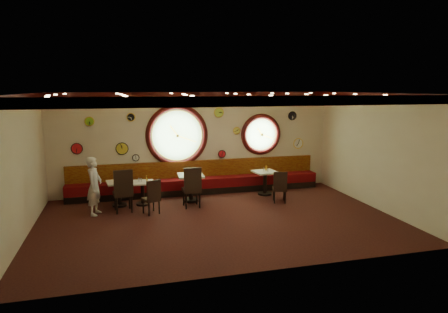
% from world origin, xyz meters
% --- Properties ---
extents(floor, '(9.00, 6.00, 0.00)m').
position_xyz_m(floor, '(0.00, 0.00, 0.00)').
color(floor, black).
rests_on(floor, ground).
extents(ceiling, '(9.00, 6.00, 0.02)m').
position_xyz_m(ceiling, '(0.00, 0.00, 3.20)').
color(ceiling, '#CA8A39').
rests_on(ceiling, wall_back).
extents(wall_back, '(9.00, 0.02, 3.20)m').
position_xyz_m(wall_back, '(0.00, 3.00, 1.60)').
color(wall_back, beige).
rests_on(wall_back, floor).
extents(wall_front, '(9.00, 0.02, 3.20)m').
position_xyz_m(wall_front, '(0.00, -3.00, 1.60)').
color(wall_front, beige).
rests_on(wall_front, floor).
extents(wall_left, '(0.02, 6.00, 3.20)m').
position_xyz_m(wall_left, '(-4.50, 0.00, 1.60)').
color(wall_left, beige).
rests_on(wall_left, floor).
extents(wall_right, '(0.02, 6.00, 3.20)m').
position_xyz_m(wall_right, '(4.50, 0.00, 1.60)').
color(wall_right, beige).
rests_on(wall_right, floor).
extents(molding_back, '(9.00, 0.10, 0.18)m').
position_xyz_m(molding_back, '(0.00, 2.95, 3.11)').
color(molding_back, '#390A0A').
rests_on(molding_back, wall_back).
extents(molding_front, '(9.00, 0.10, 0.18)m').
position_xyz_m(molding_front, '(0.00, -2.95, 3.11)').
color(molding_front, '#390A0A').
rests_on(molding_front, wall_back).
extents(molding_left, '(0.10, 6.00, 0.18)m').
position_xyz_m(molding_left, '(-4.45, 0.00, 3.11)').
color(molding_left, '#390A0A').
rests_on(molding_left, wall_back).
extents(molding_right, '(0.10, 6.00, 0.18)m').
position_xyz_m(molding_right, '(4.45, 0.00, 3.11)').
color(molding_right, '#390A0A').
rests_on(molding_right, wall_back).
extents(banquette_base, '(8.00, 0.55, 0.20)m').
position_xyz_m(banquette_base, '(0.00, 2.72, 0.10)').
color(banquette_base, black).
rests_on(banquette_base, floor).
extents(banquette_seat, '(8.00, 0.55, 0.30)m').
position_xyz_m(banquette_seat, '(0.00, 2.72, 0.35)').
color(banquette_seat, '#56070C').
rests_on(banquette_seat, banquette_base).
extents(banquette_back, '(8.00, 0.10, 0.55)m').
position_xyz_m(banquette_back, '(0.00, 2.94, 0.75)').
color(banquette_back, '#601207').
rests_on(banquette_back, wall_back).
extents(porthole_left_glass, '(1.66, 0.02, 1.66)m').
position_xyz_m(porthole_left_glass, '(-0.60, 3.00, 1.85)').
color(porthole_left_glass, '#78AD68').
rests_on(porthole_left_glass, wall_back).
extents(porthole_left_frame, '(1.98, 0.18, 1.98)m').
position_xyz_m(porthole_left_frame, '(-0.60, 2.98, 1.85)').
color(porthole_left_frame, '#390A0A').
rests_on(porthole_left_frame, wall_back).
extents(porthole_left_ring, '(1.61, 0.03, 1.61)m').
position_xyz_m(porthole_left_ring, '(-0.60, 2.95, 1.85)').
color(porthole_left_ring, yellow).
rests_on(porthole_left_ring, wall_back).
extents(porthole_right_glass, '(1.10, 0.02, 1.10)m').
position_xyz_m(porthole_right_glass, '(2.20, 3.00, 1.80)').
color(porthole_right_glass, '#78AD68').
rests_on(porthole_right_glass, wall_back).
extents(porthole_right_frame, '(1.38, 0.18, 1.38)m').
position_xyz_m(porthole_right_frame, '(2.20, 2.98, 1.80)').
color(porthole_right_frame, '#390A0A').
rests_on(porthole_right_frame, wall_back).
extents(porthole_right_ring, '(1.09, 0.03, 1.09)m').
position_xyz_m(porthole_right_ring, '(2.20, 2.95, 1.80)').
color(porthole_right_ring, yellow).
rests_on(porthole_right_ring, wall_back).
extents(wall_clock_0, '(0.34, 0.03, 0.34)m').
position_xyz_m(wall_clock_0, '(3.55, 2.96, 1.45)').
color(wall_clock_0, white).
rests_on(wall_clock_0, wall_back).
extents(wall_clock_1, '(0.26, 0.03, 0.26)m').
position_xyz_m(wall_clock_1, '(-3.20, 2.96, 2.35)').
color(wall_clock_1, '#76C327').
rests_on(wall_clock_1, wall_back).
extents(wall_clock_2, '(0.24, 0.03, 0.24)m').
position_xyz_m(wall_clock_2, '(-2.00, 2.96, 2.45)').
color(wall_clock_2, black).
rests_on(wall_clock_2, wall_back).
extents(wall_clock_3, '(0.24, 0.03, 0.24)m').
position_xyz_m(wall_clock_3, '(0.85, 2.96, 1.20)').
color(wall_clock_3, red).
rests_on(wall_clock_3, wall_back).
extents(wall_clock_4, '(0.22, 0.03, 0.22)m').
position_xyz_m(wall_clock_4, '(1.35, 2.96, 1.95)').
color(wall_clock_4, '#CED647').
rests_on(wall_clock_4, wall_back).
extents(wall_clock_5, '(0.28, 0.03, 0.28)m').
position_xyz_m(wall_clock_5, '(3.30, 2.96, 2.40)').
color(wall_clock_5, black).
rests_on(wall_clock_5, wall_back).
extents(wall_clock_6, '(0.32, 0.03, 0.32)m').
position_xyz_m(wall_clock_6, '(-3.60, 2.96, 1.55)').
color(wall_clock_6, red).
rests_on(wall_clock_6, wall_back).
extents(wall_clock_7, '(0.20, 0.03, 0.20)m').
position_xyz_m(wall_clock_7, '(-1.90, 2.96, 1.20)').
color(wall_clock_7, white).
rests_on(wall_clock_7, wall_back).
extents(wall_clock_8, '(0.36, 0.03, 0.36)m').
position_xyz_m(wall_clock_8, '(-2.30, 2.96, 1.50)').
color(wall_clock_8, gold).
rests_on(wall_clock_8, wall_back).
extents(wall_clock_9, '(0.30, 0.03, 0.30)m').
position_xyz_m(wall_clock_9, '(0.75, 2.96, 2.55)').
color(wall_clock_9, '#BEE447').
rests_on(wall_clock_9, wall_back).
extents(table_a, '(0.73, 0.73, 0.72)m').
position_xyz_m(table_a, '(-2.44, 1.92, 0.45)').
color(table_a, black).
rests_on(table_a, floor).
extents(table_b, '(0.66, 0.66, 0.68)m').
position_xyz_m(table_b, '(-1.78, 1.87, 0.43)').
color(table_b, black).
rests_on(table_b, floor).
extents(table_c, '(0.78, 0.78, 0.81)m').
position_xyz_m(table_c, '(-0.38, 1.87, 0.51)').
color(table_c, black).
rests_on(table_c, floor).
extents(table_d, '(0.77, 0.77, 0.76)m').
position_xyz_m(table_d, '(2.01, 2.01, 0.48)').
color(table_d, black).
rests_on(table_d, floor).
extents(chair_a, '(0.55, 0.55, 0.74)m').
position_xyz_m(chair_a, '(-2.32, 1.26, 0.68)').
color(chair_a, black).
rests_on(chair_a, floor).
extents(chair_b, '(0.53, 0.53, 0.59)m').
position_xyz_m(chair_b, '(-1.58, 0.91, 0.54)').
color(chair_b, black).
rests_on(chair_b, floor).
extents(chair_c, '(0.50, 0.50, 0.72)m').
position_xyz_m(chair_c, '(-0.46, 1.22, 0.67)').
color(chair_c, black).
rests_on(chair_c, floor).
extents(chair_d, '(0.49, 0.49, 0.58)m').
position_xyz_m(chair_d, '(2.10, 1.05, 0.54)').
color(chair_d, black).
rests_on(chair_d, floor).
extents(condiment_a_salt, '(0.03, 0.03, 0.09)m').
position_xyz_m(condiment_a_salt, '(-2.46, 1.99, 0.76)').
color(condiment_a_salt, silver).
rests_on(condiment_a_salt, table_a).
extents(condiment_b_salt, '(0.04, 0.04, 0.11)m').
position_xyz_m(condiment_b_salt, '(-1.88, 1.89, 0.74)').
color(condiment_b_salt, silver).
rests_on(condiment_b_salt, table_b).
extents(condiment_c_salt, '(0.04, 0.04, 0.10)m').
position_xyz_m(condiment_c_salt, '(-0.48, 1.91, 0.86)').
color(condiment_c_salt, silver).
rests_on(condiment_c_salt, table_c).
extents(condiment_d_salt, '(0.04, 0.04, 0.11)m').
position_xyz_m(condiment_d_salt, '(1.96, 2.01, 0.81)').
color(condiment_d_salt, silver).
rests_on(condiment_d_salt, table_d).
extents(condiment_a_pepper, '(0.03, 0.03, 0.09)m').
position_xyz_m(condiment_a_pepper, '(-2.39, 1.85, 0.76)').
color(condiment_a_pepper, '#B9BABE').
rests_on(condiment_a_pepper, table_a).
extents(condiment_b_pepper, '(0.04, 0.04, 0.10)m').
position_xyz_m(condiment_b_pepper, '(-1.81, 1.88, 0.73)').
color(condiment_b_pepper, silver).
rests_on(condiment_b_pepper, table_b).
extents(condiment_c_pepper, '(0.04, 0.04, 0.11)m').
position_xyz_m(condiment_c_pepper, '(-0.33, 1.86, 0.87)').
color(condiment_c_pepper, '#BABBBF').
rests_on(condiment_c_pepper, table_c).
extents(condiment_d_pepper, '(0.03, 0.03, 0.10)m').
position_xyz_m(condiment_d_pepper, '(2.07, 1.94, 0.80)').
color(condiment_d_pepper, silver).
rests_on(condiment_d_pepper, table_d).
extents(condiment_a_bottle, '(0.05, 0.05, 0.15)m').
position_xyz_m(condiment_a_bottle, '(-2.29, 1.95, 0.79)').
color(condiment_a_bottle, gold).
rests_on(condiment_a_bottle, table_a).
extents(condiment_b_bottle, '(0.05, 0.05, 0.16)m').
position_xyz_m(condiment_b_bottle, '(-1.64, 1.96, 0.76)').
color(condiment_b_bottle, gold).
rests_on(condiment_b_bottle, table_b).
extents(condiment_c_bottle, '(0.05, 0.05, 0.15)m').
position_xyz_m(condiment_c_bottle, '(-0.31, 2.01, 0.89)').
color(condiment_c_bottle, gold).
rests_on(condiment_c_bottle, table_c).
extents(condiment_d_bottle, '(0.06, 0.06, 0.18)m').
position_xyz_m(condiment_d_bottle, '(2.06, 2.09, 0.85)').
color(condiment_d_bottle, gold).
rests_on(condiment_d_bottle, table_d).
extents(waiter, '(0.52, 0.65, 1.56)m').
position_xyz_m(waiter, '(-3.06, 1.30, 0.78)').
color(waiter, silver).
rests_on(waiter, floor).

